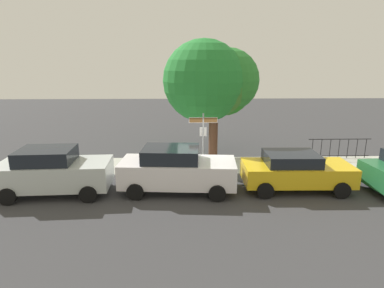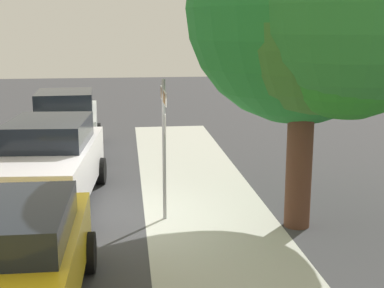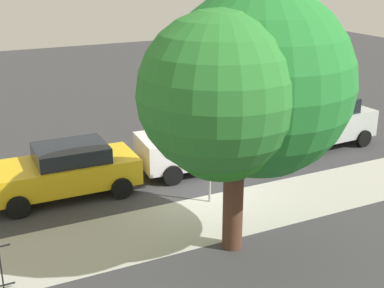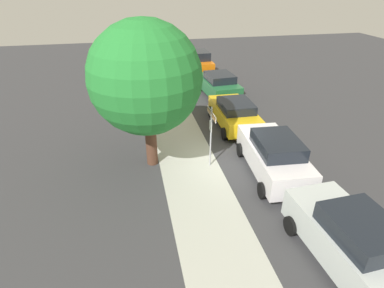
# 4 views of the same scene
# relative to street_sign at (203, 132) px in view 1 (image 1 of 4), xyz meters

# --- Properties ---
(ground_plane) EXTENTS (60.00, 60.00, 0.00)m
(ground_plane) POSITION_rel_street_sign_xyz_m (0.07, -0.40, -1.92)
(ground_plane) COLOR #38383A
(sidewalk_strip) EXTENTS (24.00, 2.60, 0.00)m
(sidewalk_strip) POSITION_rel_street_sign_xyz_m (2.07, 0.90, -1.92)
(sidewalk_strip) COLOR #ADAEA1
(sidewalk_strip) RESTS_ON ground_plane
(street_sign) EXTENTS (1.31, 0.07, 2.78)m
(street_sign) POSITION_rel_street_sign_xyz_m (0.00, 0.00, 0.00)
(street_sign) COLOR #9EA0A5
(street_sign) RESTS_ON ground_plane
(shade_tree) EXTENTS (5.15, 4.38, 6.22)m
(shade_tree) POSITION_rel_street_sign_xyz_m (0.73, 2.73, 2.03)
(shade_tree) COLOR #523223
(shade_tree) RESTS_ON ground_plane
(car_silver) EXTENTS (4.32, 2.24, 1.84)m
(car_silver) POSITION_rel_street_sign_xyz_m (-5.98, -2.53, -0.99)
(car_silver) COLOR #B8C0BE
(car_silver) RESTS_ON ground_plane
(car_white) EXTENTS (4.65, 2.31, 1.81)m
(car_white) POSITION_rel_street_sign_xyz_m (-1.18, -2.39, -1.00)
(car_white) COLOR white
(car_white) RESTS_ON ground_plane
(car_yellow) EXTENTS (4.33, 2.12, 1.54)m
(car_yellow) POSITION_rel_street_sign_xyz_m (3.62, -2.30, -1.12)
(car_yellow) COLOR gold
(car_yellow) RESTS_ON ground_plane
(iron_fence) EXTENTS (3.37, 0.04, 1.07)m
(iron_fence) POSITION_rel_street_sign_xyz_m (7.42, 1.90, -1.36)
(iron_fence) COLOR black
(iron_fence) RESTS_ON ground_plane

